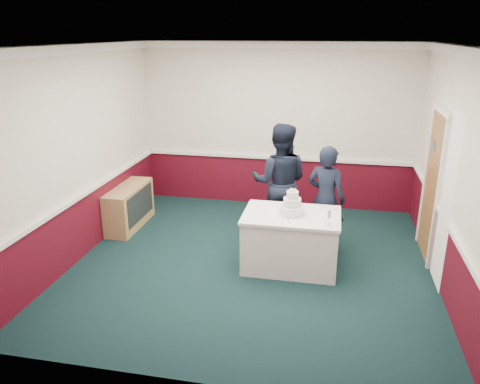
% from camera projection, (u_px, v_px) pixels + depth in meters
% --- Properties ---
extents(ground, '(5.00, 5.00, 0.00)m').
position_uv_depth(ground, '(253.00, 263.00, 6.73)').
color(ground, black).
rests_on(ground, ground).
extents(room_shell, '(5.00, 5.00, 3.00)m').
position_uv_depth(room_shell, '(267.00, 120.00, 6.64)').
color(room_shell, silver).
rests_on(room_shell, ground).
extents(sideboard, '(0.41, 1.20, 0.70)m').
position_uv_depth(sideboard, '(129.00, 207.00, 7.89)').
color(sideboard, '#A77751').
rests_on(sideboard, ground).
extents(cake_table, '(1.32, 0.92, 0.79)m').
position_uv_depth(cake_table, '(291.00, 240.00, 6.52)').
color(cake_table, white).
rests_on(cake_table, ground).
extents(wedding_cake, '(0.35, 0.35, 0.36)m').
position_uv_depth(wedding_cake, '(292.00, 206.00, 6.35)').
color(wedding_cake, white).
rests_on(wedding_cake, cake_table).
extents(cake_knife, '(0.05, 0.22, 0.00)m').
position_uv_depth(cake_knife, '(288.00, 219.00, 6.21)').
color(cake_knife, silver).
rests_on(cake_knife, cake_table).
extents(champagne_flute, '(0.05, 0.05, 0.21)m').
position_uv_depth(champagne_flute, '(329.00, 215.00, 5.99)').
color(champagne_flute, silver).
rests_on(champagne_flute, cake_table).
extents(person_man, '(0.91, 0.71, 1.85)m').
position_uv_depth(person_man, '(280.00, 182.00, 7.29)').
color(person_man, black).
rests_on(person_man, ground).
extents(person_woman, '(0.69, 0.57, 1.62)m').
position_uv_depth(person_woman, '(326.00, 199.00, 6.90)').
color(person_woman, black).
rests_on(person_woman, ground).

